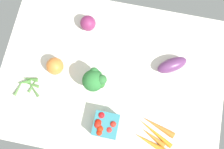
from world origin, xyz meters
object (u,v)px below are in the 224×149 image
(heirloom_tomato_orange, at_px, (55,66))
(broccoli_head, at_px, (94,80))
(okra_pile, at_px, (28,84))
(eggplant, at_px, (172,65))
(berry_basket, at_px, (105,125))
(carrot_bunch, at_px, (154,134))
(red_onion_center, at_px, (88,23))

(heirloom_tomato_orange, relative_size, broccoli_head, 0.61)
(heirloom_tomato_orange, relative_size, okra_pile, 0.66)
(eggplant, distance_m, berry_basket, 0.41)
(okra_pile, bearing_deg, heirloom_tomato_orange, 42.39)
(berry_basket, distance_m, carrot_bunch, 0.22)
(heirloom_tomato_orange, distance_m, okra_pile, 0.15)
(eggplant, height_order, heirloom_tomato_orange, heirloom_tomato_orange)
(carrot_bunch, bearing_deg, okra_pile, 169.78)
(broccoli_head, bearing_deg, heirloom_tomato_orange, 169.21)
(berry_basket, bearing_deg, heirloom_tomato_orange, 142.51)
(eggplant, bearing_deg, red_onion_center, -48.76)
(eggplant, distance_m, red_onion_center, 0.44)
(broccoli_head, xyz_separation_m, okra_pile, (-0.30, -0.06, -0.07))
(heirloom_tomato_orange, bearing_deg, carrot_bunch, -22.88)
(berry_basket, xyz_separation_m, carrot_bunch, (0.22, 0.00, -0.03))
(heirloom_tomato_orange, xyz_separation_m, okra_pile, (-0.11, -0.10, -0.03))
(red_onion_center, relative_size, okra_pile, 0.61)
(heirloom_tomato_orange, distance_m, berry_basket, 0.35)
(broccoli_head, relative_size, okra_pile, 1.08)
(heirloom_tomato_orange, bearing_deg, eggplant, 12.30)
(eggplant, height_order, red_onion_center, red_onion_center)
(heirloom_tomato_orange, distance_m, carrot_bunch, 0.54)
(heirloom_tomato_orange, bearing_deg, berry_basket, -37.49)
(broccoli_head, bearing_deg, okra_pile, -168.30)
(heirloom_tomato_orange, relative_size, carrot_bunch, 0.45)
(eggplant, xyz_separation_m, broccoli_head, (-0.33, -0.15, 0.05))
(berry_basket, xyz_separation_m, okra_pile, (-0.39, 0.11, -0.03))
(carrot_bunch, xyz_separation_m, okra_pile, (-0.60, 0.11, -0.00))
(heirloom_tomato_orange, relative_size, berry_basket, 0.76)
(red_onion_center, height_order, broccoli_head, broccoli_head)
(okra_pile, bearing_deg, red_onion_center, 58.23)
(eggplant, distance_m, broccoli_head, 0.37)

